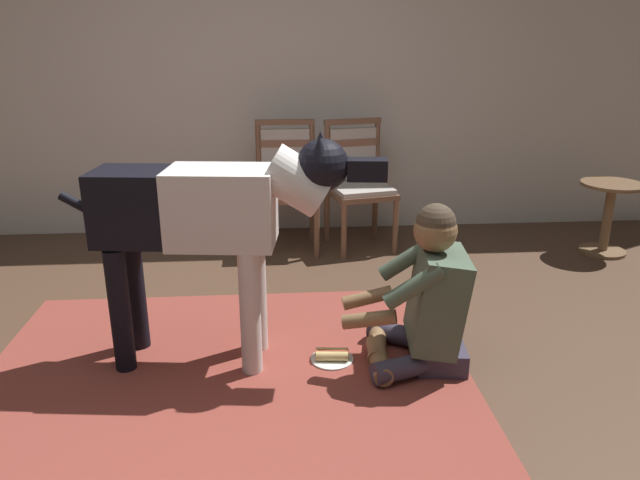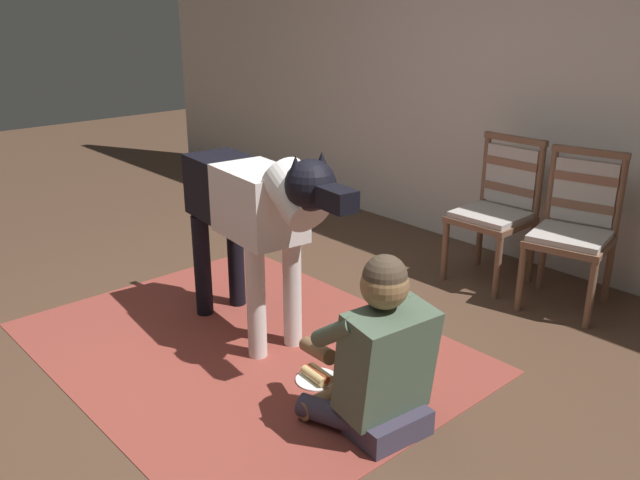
{
  "view_description": "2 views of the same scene",
  "coord_description": "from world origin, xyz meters",
  "px_view_note": "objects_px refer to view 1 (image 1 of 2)",
  "views": [
    {
      "loc": [
        0.22,
        -2.47,
        1.6
      ],
      "look_at": [
        0.42,
        0.2,
        0.68
      ],
      "focal_mm": 33.82,
      "sensor_mm": 36.0,
      "label": 1
    },
    {
      "loc": [
        2.69,
        -1.7,
        1.84
      ],
      "look_at": [
        0.48,
        0.29,
        0.76
      ],
      "focal_mm": 37.32,
      "sensor_mm": 36.0,
      "label": 2
    }
  ],
  "objects_px": {
    "hot_dog_on_plate": "(332,356)",
    "round_side_table": "(608,211)",
    "person_sitting_on_floor": "(426,301)",
    "dining_chair_right_of_pair": "(357,178)",
    "large_dog": "(211,216)",
    "dining_chair_left_of_pair": "(286,179)"
  },
  "relations": [
    {
      "from": "hot_dog_on_plate",
      "to": "round_side_table",
      "type": "relative_size",
      "value": 0.4
    },
    {
      "from": "round_side_table",
      "to": "person_sitting_on_floor",
      "type": "bearing_deg",
      "value": -139.52
    },
    {
      "from": "dining_chair_right_of_pair",
      "to": "hot_dog_on_plate",
      "type": "relative_size",
      "value": 4.41
    },
    {
      "from": "person_sitting_on_floor",
      "to": "round_side_table",
      "type": "height_order",
      "value": "person_sitting_on_floor"
    },
    {
      "from": "large_dog",
      "to": "dining_chair_left_of_pair",
      "type": "bearing_deg",
      "value": 77.26
    },
    {
      "from": "dining_chair_left_of_pair",
      "to": "person_sitting_on_floor",
      "type": "distance_m",
      "value": 1.99
    },
    {
      "from": "dining_chair_right_of_pair",
      "to": "round_side_table",
      "type": "distance_m",
      "value": 1.92
    },
    {
      "from": "dining_chair_left_of_pair",
      "to": "dining_chair_right_of_pair",
      "type": "height_order",
      "value": "same"
    },
    {
      "from": "large_dog",
      "to": "dining_chair_right_of_pair",
      "type": "bearing_deg",
      "value": 61.61
    },
    {
      "from": "hot_dog_on_plate",
      "to": "round_side_table",
      "type": "xyz_separation_m",
      "value": [
        2.24,
        1.46,
        0.31
      ]
    },
    {
      "from": "person_sitting_on_floor",
      "to": "round_side_table",
      "type": "distance_m",
      "value": 2.33
    },
    {
      "from": "dining_chair_left_of_pair",
      "to": "round_side_table",
      "type": "distance_m",
      "value": 2.46
    },
    {
      "from": "dining_chair_left_of_pair",
      "to": "large_dog",
      "type": "height_order",
      "value": "large_dog"
    },
    {
      "from": "person_sitting_on_floor",
      "to": "dining_chair_left_of_pair",
      "type": "bearing_deg",
      "value": 109.11
    },
    {
      "from": "dining_chair_left_of_pair",
      "to": "large_dog",
      "type": "distance_m",
      "value": 1.82
    },
    {
      "from": "large_dog",
      "to": "person_sitting_on_floor",
      "type": "bearing_deg",
      "value": -6.3
    },
    {
      "from": "round_side_table",
      "to": "dining_chair_right_of_pair",
      "type": "bearing_deg",
      "value": 169.21
    },
    {
      "from": "person_sitting_on_floor",
      "to": "large_dog",
      "type": "relative_size",
      "value": 0.54
    },
    {
      "from": "dining_chair_right_of_pair",
      "to": "large_dog",
      "type": "height_order",
      "value": "large_dog"
    },
    {
      "from": "dining_chair_left_of_pair",
      "to": "large_dog",
      "type": "xyz_separation_m",
      "value": [
        -0.4,
        -1.76,
        0.23
      ]
    },
    {
      "from": "large_dog",
      "to": "hot_dog_on_plate",
      "type": "relative_size",
      "value": 7.05
    },
    {
      "from": "dining_chair_left_of_pair",
      "to": "hot_dog_on_plate",
      "type": "height_order",
      "value": "dining_chair_left_of_pair"
    }
  ]
}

